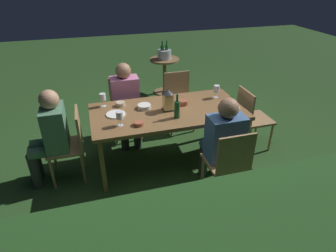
% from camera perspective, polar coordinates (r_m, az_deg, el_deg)
% --- Properties ---
extents(ground_plane, '(16.00, 16.00, 0.00)m').
position_cam_1_polar(ground_plane, '(3.86, 0.00, -6.71)').
color(ground_plane, '#26471E').
extents(dining_table, '(1.85, 0.91, 0.74)m').
position_cam_1_polar(dining_table, '(3.50, 0.00, 2.41)').
color(dining_table, brown).
rests_on(dining_table, ground).
extents(chair_side_left_b, '(0.42, 0.40, 0.87)m').
position_cam_1_polar(chair_side_left_b, '(4.27, -8.60, 4.23)').
color(chair_side_left_b, '#9E7A51').
rests_on(chair_side_left_b, ground).
extents(person_in_pink, '(0.38, 0.47, 1.15)m').
position_cam_1_polar(person_in_pink, '(4.03, -8.34, 5.05)').
color(person_in_pink, '#C675A3').
rests_on(person_in_pink, ground).
extents(chair_side_right_a, '(0.42, 0.40, 0.87)m').
position_cam_1_polar(chair_side_right_a, '(3.08, 12.01, -6.95)').
color(chair_side_right_a, '#9E7A51').
rests_on(chair_side_right_a, ground).
extents(person_in_blue, '(0.38, 0.47, 1.15)m').
position_cam_1_polar(person_in_blue, '(3.14, 10.70, -2.71)').
color(person_in_blue, '#426699').
rests_on(person_in_blue, ground).
extents(chair_side_left_a, '(0.42, 0.40, 0.87)m').
position_cam_1_polar(chair_side_left_a, '(4.43, 2.15, 5.55)').
color(chair_side_left_a, '#9E7A51').
rests_on(chair_side_left_a, ground).
extents(chair_head_near, '(0.40, 0.42, 0.87)m').
position_cam_1_polar(chair_head_near, '(4.05, 16.22, 1.86)').
color(chair_head_near, '#9E7A51').
rests_on(chair_head_near, ground).
extents(chair_head_far, '(0.40, 0.42, 0.87)m').
position_cam_1_polar(chair_head_far, '(3.51, -18.82, -3.09)').
color(chair_head_far, '#9E7A51').
rests_on(chair_head_far, ground).
extents(person_in_green, '(0.48, 0.38, 1.15)m').
position_cam_1_polar(person_in_green, '(3.45, -22.42, -1.39)').
color(person_in_green, '#4C7A5B').
rests_on(person_in_green, ground).
extents(lantern_centerpiece, '(0.15, 0.15, 0.27)m').
position_cam_1_polar(lantern_centerpiece, '(3.42, 0.02, 5.45)').
color(lantern_centerpiece, black).
rests_on(lantern_centerpiece, dining_table).
extents(green_bottle_on_table, '(0.07, 0.07, 0.29)m').
position_cam_1_polar(green_bottle_on_table, '(3.26, 1.81, 3.40)').
color(green_bottle_on_table, '#195128').
rests_on(green_bottle_on_table, dining_table).
extents(wine_glass_a, '(0.08, 0.08, 0.17)m').
position_cam_1_polar(wine_glass_a, '(3.83, 9.65, 7.25)').
color(wine_glass_a, silver).
rests_on(wine_glass_a, dining_table).
extents(wine_glass_b, '(0.08, 0.08, 0.17)m').
position_cam_1_polar(wine_glass_b, '(3.13, -9.63, 1.98)').
color(wine_glass_b, silver).
rests_on(wine_glass_b, dining_table).
extents(wine_glass_c, '(0.08, 0.08, 0.17)m').
position_cam_1_polar(wine_glass_c, '(3.62, -12.88, 5.55)').
color(wine_glass_c, silver).
rests_on(wine_glass_c, dining_table).
extents(plate_a, '(0.23, 0.23, 0.01)m').
position_cam_1_polar(plate_a, '(3.42, -10.37, 2.32)').
color(plate_a, white).
rests_on(plate_a, dining_table).
extents(plate_b, '(0.26, 0.26, 0.01)m').
position_cam_1_polar(plate_b, '(3.61, 12.10, 3.69)').
color(plate_b, white).
rests_on(plate_b, dining_table).
extents(bowl_olives, '(0.11, 0.11, 0.04)m').
position_cam_1_polar(bowl_olives, '(3.15, -5.88, 0.52)').
color(bowl_olives, '#9E5138').
rests_on(bowl_olives, dining_table).
extents(bowl_bread, '(0.12, 0.12, 0.05)m').
position_cam_1_polar(bowl_bread, '(3.62, -9.47, 4.38)').
color(bowl_bread, '#BCAD8E').
rests_on(bowl_bread, dining_table).
extents(bowl_salad, '(0.13, 0.13, 0.06)m').
position_cam_1_polar(bowl_salad, '(3.61, 3.04, 4.76)').
color(bowl_salad, '#9E5138').
rests_on(bowl_salad, dining_table).
extents(bowl_dip, '(0.16, 0.16, 0.05)m').
position_cam_1_polar(bowl_dip, '(3.52, -4.76, 3.93)').
color(bowl_dip, silver).
rests_on(bowl_dip, dining_table).
extents(side_table, '(0.57, 0.57, 0.70)m').
position_cam_1_polar(side_table, '(5.74, -0.69, 11.05)').
color(side_table, brown).
rests_on(side_table, ground).
extents(ice_bucket, '(0.26, 0.26, 0.34)m').
position_cam_1_polar(ice_bucket, '(5.65, -0.71, 14.25)').
color(ice_bucket, '#B2B7BF').
rests_on(ice_bucket, side_table).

